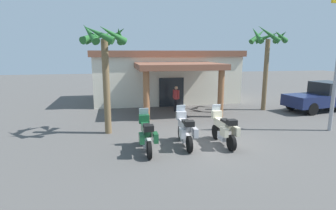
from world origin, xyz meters
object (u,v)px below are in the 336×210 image
pedestrian (176,97)px  motel_building (165,75)px  motorcycle_silver (185,130)px  palm_tree_roadside (105,49)px  pickup_truck_navy (323,97)px  palm_tree_near_portico (268,46)px  motorcycle_cream (224,129)px  motorcycle_green (147,135)px

pedestrian → motel_building: bearing=50.8°
motorcycle_silver → palm_tree_roadside: size_ratio=0.42×
pedestrian → pickup_truck_navy: 9.97m
motel_building → palm_tree_near_portico: bearing=-39.9°
motorcycle_cream → palm_tree_near_portico: bearing=-44.4°
motel_building → pedestrian: motel_building is taller
pedestrian → palm_tree_near_portico: palm_tree_near_portico is taller
pickup_truck_navy → palm_tree_roadside: size_ratio=1.03×
motorcycle_silver → pickup_truck_navy: (10.91, 5.05, 0.24)m
motel_building → motorcycle_silver: motel_building is taller
motorcycle_cream → palm_tree_near_portico: palm_tree_near_portico is taller
motel_building → motorcycle_silver: size_ratio=5.19×
motorcycle_cream → pickup_truck_navy: 10.60m
motorcycle_green → palm_tree_near_portico: size_ratio=0.39×
pickup_truck_navy → pedestrian: bearing=162.3°
motorcycle_silver → palm_tree_near_portico: size_ratio=0.39×
palm_tree_near_portico → palm_tree_roadside: bearing=-161.3°
motorcycle_silver → palm_tree_near_portico: bearing=-49.2°
motel_building → palm_tree_roadside: size_ratio=2.17×
pedestrian → palm_tree_near_portico: 6.92m
motorcycle_cream → palm_tree_near_portico: 8.92m
pickup_truck_navy → motel_building: bearing=140.2°
motorcycle_cream → pedestrian: size_ratio=1.29×
motorcycle_green → motorcycle_silver: bearing=-79.4°
motel_building → palm_tree_near_portico: size_ratio=2.02×
pickup_truck_navy → palm_tree_near_portico: (-3.82, 0.90, 3.38)m
motel_building → palm_tree_roadside: bearing=-117.8°
motorcycle_silver → pedestrian: size_ratio=1.29×
motorcycle_silver → pickup_truck_navy: 12.02m
pedestrian → palm_tree_roadside: 6.67m
motorcycle_cream → palm_tree_near_portico: (5.42, 6.10, 3.62)m
motel_building → palm_tree_roadside: palm_tree_roadside is taller
palm_tree_roadside → palm_tree_near_portico: (10.35, 3.51, 0.27)m
palm_tree_roadside → palm_tree_near_portico: size_ratio=0.93×
motorcycle_silver → palm_tree_roadside: (-3.26, 2.44, 3.34)m
palm_tree_near_portico → pickup_truck_navy: bearing=-13.3°
pedestrian → motorcycle_green: bearing=-150.7°
motel_building → pickup_truck_navy: (9.86, -5.83, -1.12)m
pickup_truck_navy → palm_tree_near_portico: 5.18m
motorcycle_cream → motorcycle_silver: bearing=82.1°
pedestrian → pickup_truck_navy: size_ratio=0.32×
motel_building → motorcycle_green: motel_building is taller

